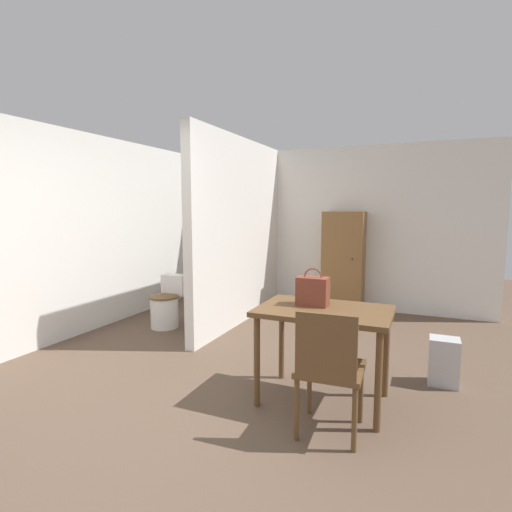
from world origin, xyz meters
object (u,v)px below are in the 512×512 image
object	(u,v)px
dining_table	(324,320)
toilet	(167,305)
space_heater	(444,362)
handbag	(313,291)
wooden_cabinet	(343,262)
wooden_chair	(329,367)

from	to	relation	value
dining_table	toilet	bearing A→B (deg)	152.91
dining_table	space_heater	bearing A→B (deg)	38.42
handbag	wooden_cabinet	xyz separation A→B (m)	(-0.31, 2.89, -0.14)
wooden_chair	space_heater	size ratio (longest dim) A/B	2.12
dining_table	space_heater	size ratio (longest dim) A/B	2.45
wooden_cabinet	space_heater	world-z (taller)	wooden_cabinet
wooden_chair	wooden_cabinet	bearing A→B (deg)	96.87
dining_table	toilet	size ratio (longest dim) A/B	1.56
wooden_chair	wooden_cabinet	xyz separation A→B (m)	(-0.58, 3.45, 0.26)
toilet	space_heater	xyz separation A→B (m)	(3.33, -0.51, -0.07)
dining_table	wooden_chair	world-z (taller)	wooden_chair
dining_table	wooden_chair	size ratio (longest dim) A/B	1.15
toilet	handbag	world-z (taller)	handbag
wooden_chair	toilet	xyz separation A→B (m)	(-2.57, 1.72, -0.22)
toilet	space_heater	distance (m)	3.36
dining_table	space_heater	distance (m)	1.26
toilet	handbag	size ratio (longest dim) A/B	2.16
handbag	wooden_cabinet	world-z (taller)	wooden_cabinet
wooden_cabinet	space_heater	size ratio (longest dim) A/B	3.57
wooden_chair	handbag	size ratio (longest dim) A/B	2.92
space_heater	wooden_cabinet	bearing A→B (deg)	120.86
wooden_chair	space_heater	xyz separation A→B (m)	(0.76, 1.21, -0.29)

